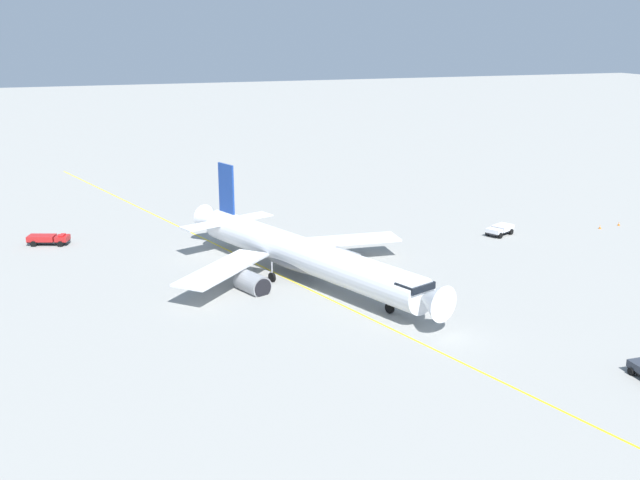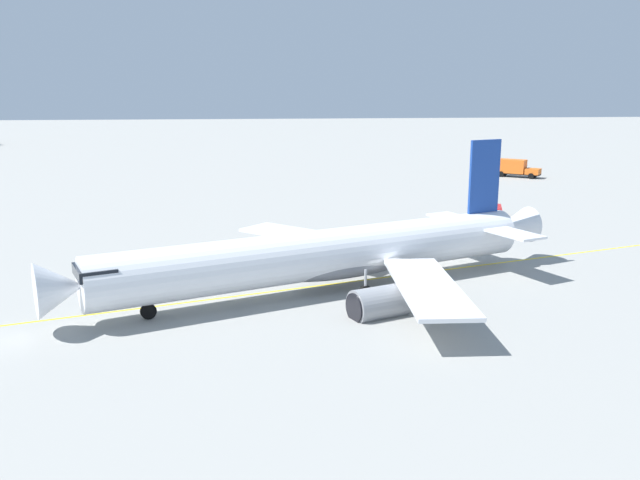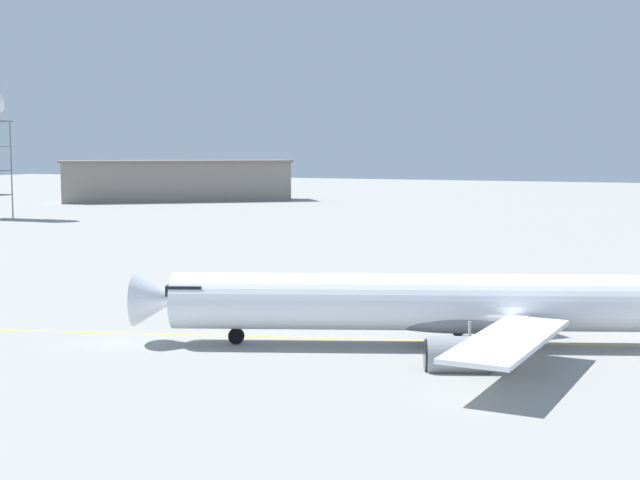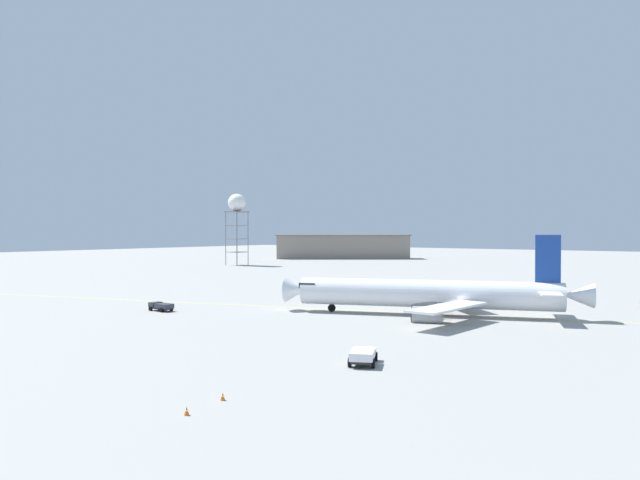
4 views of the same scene
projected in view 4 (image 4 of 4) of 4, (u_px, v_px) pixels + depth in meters
name	position (u px, v px, depth m)	size (l,w,h in m)	color
ground_plane	(460.00, 318.00, 81.24)	(600.00, 600.00, 0.00)	gray
airliner_main	(431.00, 295.00, 83.78)	(40.54, 29.93, 11.58)	white
baggage_truck_truck	(161.00, 306.00, 88.28)	(3.84, 2.11, 1.22)	#232326
pushback_tug_truck	(363.00, 355.00, 53.06)	(3.70, 4.63, 1.30)	#232326
radar_tower	(237.00, 206.00, 205.02)	(6.14, 6.14, 24.29)	slate
terminal_shed	(343.00, 246.00, 254.54)	(53.16, 44.65, 10.11)	gray
taxiway_centreline	(439.00, 314.00, 84.89)	(155.15, 47.02, 0.01)	yellow
safety_cone_near	(223.00, 396.00, 41.82)	(0.36, 0.36, 0.55)	orange
safety_cone_mid	(187.00, 411.00, 38.41)	(0.36, 0.36, 0.55)	orange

